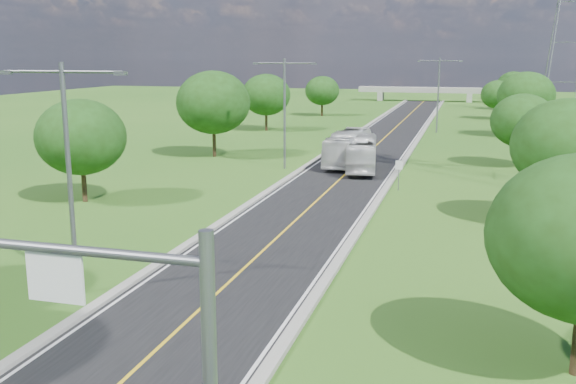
# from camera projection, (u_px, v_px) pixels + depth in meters

# --- Properties ---
(ground) EXTENTS (260.00, 260.00, 0.00)m
(ground) POSITION_uv_depth(u_px,v_px,m) (373.00, 149.00, 71.84)
(ground) COLOR #295A19
(ground) RESTS_ON ground
(road) EXTENTS (8.00, 150.00, 0.06)m
(road) POSITION_uv_depth(u_px,v_px,m) (380.00, 142.00, 77.48)
(road) COLOR black
(road) RESTS_ON ground
(curb_left) EXTENTS (0.50, 150.00, 0.22)m
(curb_left) POSITION_uv_depth(u_px,v_px,m) (346.00, 140.00, 78.59)
(curb_left) COLOR gray
(curb_left) RESTS_ON ground
(curb_right) EXTENTS (0.50, 150.00, 0.22)m
(curb_right) POSITION_uv_depth(u_px,v_px,m) (416.00, 143.00, 76.33)
(curb_right) COLOR gray
(curb_right) RESTS_ON ground
(signal_mast) EXTENTS (8.54, 0.33, 7.20)m
(signal_mast) POSITION_uv_depth(u_px,v_px,m) (108.00, 337.00, 12.42)
(signal_mast) COLOR slate
(signal_mast) RESTS_ON ground
(speed_limit_sign) EXTENTS (0.55, 0.09, 2.40)m
(speed_limit_sign) POSITION_uv_depth(u_px,v_px,m) (399.00, 170.00, 49.40)
(speed_limit_sign) COLOR slate
(speed_limit_sign) RESTS_ON ground
(overpass) EXTENTS (30.00, 3.00, 3.20)m
(overpass) POSITION_uv_depth(u_px,v_px,m) (424.00, 91.00, 146.64)
(overpass) COLOR gray
(overpass) RESTS_ON ground
(streetlight_near_left) EXTENTS (5.90, 0.25, 10.00)m
(streetlight_near_left) POSITION_uv_depth(u_px,v_px,m) (68.00, 160.00, 27.01)
(streetlight_near_left) COLOR slate
(streetlight_near_left) RESTS_ON ground
(streetlight_mid_left) EXTENTS (5.90, 0.25, 10.00)m
(streetlight_mid_left) POSITION_uv_depth(u_px,v_px,m) (285.00, 104.00, 58.07)
(streetlight_mid_left) COLOR slate
(streetlight_mid_left) RESTS_ON ground
(streetlight_far_right) EXTENTS (5.90, 0.25, 10.00)m
(streetlight_far_right) POSITION_uv_depth(u_px,v_px,m) (438.00, 88.00, 85.95)
(streetlight_far_right) COLOR slate
(streetlight_far_right) RESTS_ON ground
(power_tower_far) EXTENTS (9.00, 6.40, 28.00)m
(power_tower_far) POSITION_uv_depth(u_px,v_px,m) (566.00, 34.00, 113.78)
(power_tower_far) COLOR slate
(power_tower_far) RESTS_ON ground
(tree_lb) EXTENTS (6.30, 6.30, 7.33)m
(tree_lb) POSITION_uv_depth(u_px,v_px,m) (81.00, 137.00, 45.00)
(tree_lb) COLOR black
(tree_lb) RESTS_ON ground
(tree_lc) EXTENTS (7.56, 7.56, 8.79)m
(tree_lc) POSITION_uv_depth(u_px,v_px,m) (213.00, 102.00, 65.25)
(tree_lc) COLOR black
(tree_lc) RESTS_ON ground
(tree_ld) EXTENTS (6.72, 6.72, 7.82)m
(tree_ld) POSITION_uv_depth(u_px,v_px,m) (266.00, 95.00, 88.50)
(tree_ld) COLOR black
(tree_ld) RESTS_ON ground
(tree_le) EXTENTS (5.88, 5.88, 6.84)m
(tree_le) POSITION_uv_depth(u_px,v_px,m) (322.00, 91.00, 110.56)
(tree_le) COLOR black
(tree_le) RESTS_ON ground
(tree_rb) EXTENTS (6.72, 6.72, 7.82)m
(tree_rb) POSITION_uv_depth(u_px,v_px,m) (568.00, 146.00, 38.31)
(tree_rb) COLOR black
(tree_rb) RESTS_ON ground
(tree_rc) EXTENTS (5.88, 5.88, 6.84)m
(tree_rc) POSITION_uv_depth(u_px,v_px,m) (523.00, 121.00, 59.42)
(tree_rc) COLOR black
(tree_rc) RESTS_ON ground
(tree_rd) EXTENTS (7.14, 7.14, 8.30)m
(tree_rd) POSITION_uv_depth(u_px,v_px,m) (526.00, 96.00, 81.28)
(tree_rd) COLOR black
(tree_rd) RESTS_ON ground
(tree_re) EXTENTS (5.46, 5.46, 6.35)m
(tree_re) POSITION_uv_depth(u_px,v_px,m) (498.00, 95.00, 104.80)
(tree_re) COLOR black
(tree_re) RESTS_ON ground
(tree_rf) EXTENTS (6.30, 6.30, 7.33)m
(tree_rf) POSITION_uv_depth(u_px,v_px,m) (513.00, 86.00, 122.56)
(tree_rf) COLOR black
(tree_rf) RESTS_ON ground
(bus_outbound) EXTENTS (3.90, 10.82, 2.95)m
(bus_outbound) POSITION_uv_depth(u_px,v_px,m) (362.00, 153.00, 58.27)
(bus_outbound) COLOR silver
(bus_outbound) RESTS_ON road
(bus_inbound) EXTENTS (2.77, 11.30, 3.14)m
(bus_inbound) POSITION_uv_depth(u_px,v_px,m) (348.00, 148.00, 61.29)
(bus_inbound) COLOR silver
(bus_inbound) RESTS_ON road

